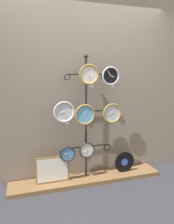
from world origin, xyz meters
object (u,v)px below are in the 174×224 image
object	(u,v)px
clock_middle_right	(112,113)
vinyl_record	(125,162)
clock_top_center	(89,75)
clock_middle_left	(64,112)
display_stand	(86,140)
clock_middle_center	(85,115)
clock_top_right	(111,76)
clock_bottom_left	(68,154)
clock_bottom_center	(87,150)
picture_frame	(53,170)

from	to	relation	value
clock_middle_right	vinyl_record	bearing A→B (deg)	1.50
clock_top_center	clock_middle_left	xyz separation A→B (m)	(-0.34, 0.01, -0.48)
display_stand	clock_top_center	distance (m)	0.94
clock_middle_center	clock_middle_right	size ratio (longest dim) A/B	1.01
clock_top_center	clock_top_right	distance (m)	0.32
clock_middle_left	clock_middle_right	distance (m)	0.69
clock_middle_center	clock_bottom_left	world-z (taller)	clock_middle_center
display_stand	clock_top_center	bearing A→B (deg)	-86.09
clock_top_right	clock_bottom_center	xyz separation A→B (m)	(-0.34, -0.00, -1.02)
display_stand	clock_middle_center	world-z (taller)	display_stand
clock_middle_right	vinyl_record	distance (m)	0.80
clock_middle_left	picture_frame	xyz separation A→B (m)	(-0.17, 0.02, -0.80)
display_stand	clock_middle_right	size ratio (longest dim) A/B	6.34
clock_middle_left	clock_bottom_center	bearing A→B (deg)	0.09
clock_top_center	clock_middle_right	xyz separation A→B (m)	(0.35, 0.03, -0.54)
clock_top_center	clock_bottom_left	distance (m)	1.11
clock_middle_right	clock_bottom_left	world-z (taller)	clock_middle_right
clock_bottom_center	vinyl_record	bearing A→B (deg)	1.68
clock_middle_left	vinyl_record	world-z (taller)	clock_middle_left
display_stand	clock_middle_left	xyz separation A→B (m)	(-0.33, -0.10, 0.45)
vinyl_record	clock_top_right	bearing A→B (deg)	-176.47
vinyl_record	display_stand	bearing A→B (deg)	172.53
vinyl_record	clock_bottom_center	bearing A→B (deg)	-178.32
clock_middle_right	picture_frame	world-z (taller)	clock_middle_right
display_stand	clock_top_center	world-z (taller)	display_stand
clock_top_right	clock_middle_left	world-z (taller)	clock_top_right
clock_middle_center	clock_top_center	bearing A→B (deg)	-3.25
display_stand	clock_bottom_center	size ratio (longest dim) A/B	7.84
clock_top_center	clock_bottom_left	bearing A→B (deg)	179.20
clock_top_center	clock_top_right	world-z (taller)	clock_top_center
clock_middle_center	picture_frame	distance (m)	0.88
clock_middle_right	picture_frame	size ratio (longest dim) A/B	0.62
clock_middle_left	clock_bottom_center	world-z (taller)	clock_middle_left
clock_middle_left	vinyl_record	distance (m)	1.23
clock_middle_right	clock_top_center	bearing A→B (deg)	-175.81
vinyl_record	picture_frame	world-z (taller)	picture_frame
clock_bottom_left	picture_frame	distance (m)	0.30
clock_top_center	clock_middle_right	distance (m)	0.65
clock_middle_left	clock_middle_right	world-z (taller)	clock_middle_left
display_stand	clock_middle_right	bearing A→B (deg)	-12.94
clock_top_center	picture_frame	bearing A→B (deg)	176.09
clock_bottom_center	picture_frame	bearing A→B (deg)	177.57
picture_frame	clock_top_center	bearing A→B (deg)	-3.91
clock_middle_left	clock_middle_center	size ratio (longest dim) A/B	1.00
clock_middle_center	picture_frame	world-z (taller)	clock_middle_center
clock_top_center	clock_bottom_center	size ratio (longest dim) A/B	1.19
display_stand	clock_bottom_left	xyz separation A→B (m)	(-0.30, -0.10, -0.13)
clock_bottom_left	clock_bottom_center	distance (m)	0.28
clock_top_center	clock_top_right	xyz separation A→B (m)	(0.32, 0.02, -0.02)
clock_top_center	clock_top_right	size ratio (longest dim) A/B	1.07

